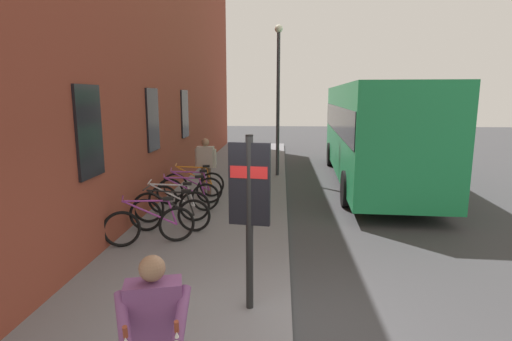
% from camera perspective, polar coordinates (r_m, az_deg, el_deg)
% --- Properties ---
extents(ground, '(60.00, 60.00, 0.00)m').
position_cam_1_polar(ground, '(11.26, 9.44, -5.17)').
color(ground, '#38383A').
extents(sidewalk_pavement, '(24.00, 3.50, 0.12)m').
position_cam_1_polar(sidewalk_pavement, '(13.22, -3.38, -2.43)').
color(sidewalk_pavement, slate).
rests_on(sidewalk_pavement, ground).
extents(station_facade, '(22.00, 0.65, 9.53)m').
position_cam_1_polar(station_facade, '(14.36, -11.62, 17.27)').
color(station_facade, brown).
rests_on(station_facade, ground).
extents(bicycle_far_end, '(0.72, 1.68, 0.97)m').
position_cam_1_polar(bicycle_far_end, '(8.28, -14.67, -7.45)').
color(bicycle_far_end, black).
rests_on(bicycle_far_end, sidewalk_pavement).
extents(bicycle_end_of_row, '(0.48, 1.77, 0.97)m').
position_cam_1_polar(bicycle_end_of_row, '(8.94, -11.99, -5.99)').
color(bicycle_end_of_row, black).
rests_on(bicycle_end_of_row, sidewalk_pavement).
extents(bicycle_mid_rack, '(0.49, 1.76, 0.97)m').
position_cam_1_polar(bicycle_mid_rack, '(9.59, -11.73, -4.86)').
color(bicycle_mid_rack, black).
rests_on(bicycle_mid_rack, sidewalk_pavement).
extents(bicycle_under_window, '(0.65, 1.71, 0.97)m').
position_cam_1_polar(bicycle_under_window, '(10.32, -9.99, -3.71)').
color(bicycle_under_window, black).
rests_on(bicycle_under_window, sidewalk_pavement).
extents(bicycle_nearest_sign, '(0.56, 1.74, 0.97)m').
position_cam_1_polar(bicycle_nearest_sign, '(11.07, -9.25, -2.71)').
color(bicycle_nearest_sign, black).
rests_on(bicycle_nearest_sign, sidewalk_pavement).
extents(bicycle_by_door, '(0.52, 1.75, 0.97)m').
position_cam_1_polar(bicycle_by_door, '(11.80, -8.75, -1.88)').
color(bicycle_by_door, black).
rests_on(bicycle_by_door, sidewalk_pavement).
extents(transit_info_sign, '(0.16, 0.56, 2.40)m').
position_cam_1_polar(transit_info_sign, '(5.34, -0.93, -3.52)').
color(transit_info_sign, black).
rests_on(transit_info_sign, sidewalk_pavement).
extents(city_bus, '(10.61, 3.06, 3.35)m').
position_cam_1_polar(city_bus, '(14.63, 16.16, 5.79)').
color(city_bus, '#1E8C4C').
rests_on(city_bus, ground).
extents(pedestrian_crossing_street, '(0.26, 0.64, 1.68)m').
position_cam_1_polar(pedestrian_crossing_street, '(11.91, -7.09, 1.38)').
color(pedestrian_crossing_street, brown).
rests_on(pedestrian_crossing_street, sidewalk_pavement).
extents(tourist_with_hotdogs, '(0.64, 0.64, 1.62)m').
position_cam_1_polar(tourist_with_hotdogs, '(3.69, -14.05, -20.62)').
color(tourist_with_hotdogs, '#334C8C').
rests_on(tourist_with_hotdogs, sidewalk_pavement).
extents(street_lamp, '(0.28, 0.28, 5.32)m').
position_cam_1_polar(street_lamp, '(14.72, 3.13, 11.44)').
color(street_lamp, '#333338').
rests_on(street_lamp, sidewalk_pavement).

